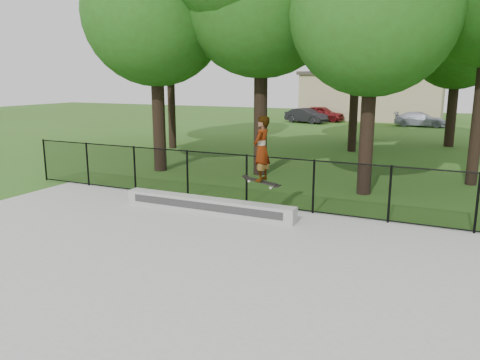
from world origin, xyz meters
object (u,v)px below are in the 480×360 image
at_px(skater_airborne, 262,150).
at_px(car_b, 306,116).
at_px(grind_ledge, 207,205).
at_px(car_c, 420,119).
at_px(car_a, 322,114).

bearing_deg(skater_airborne, car_b, 104.91).
distance_m(grind_ledge, car_b, 27.96).
xyz_separation_m(grind_ledge, car_b, (-5.68, 27.37, 0.34)).
bearing_deg(car_b, skater_airborne, -145.79).
bearing_deg(car_c, skater_airborne, 175.05).
relative_size(grind_ledge, skater_airborne, 2.81).
xyz_separation_m(car_b, skater_airborne, (7.30, -27.42, 1.31)).
relative_size(car_c, skater_airborne, 1.97).
bearing_deg(grind_ledge, car_c, 83.36).
height_order(grind_ledge, car_a, car_a).
relative_size(grind_ledge, car_a, 1.30).
distance_m(grind_ledge, car_c, 28.43).
height_order(car_b, skater_airborne, skater_airborne).
xyz_separation_m(car_b, car_c, (8.96, 0.86, -0.05)).
xyz_separation_m(grind_ledge, skater_airborne, (1.63, -0.05, 1.65)).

